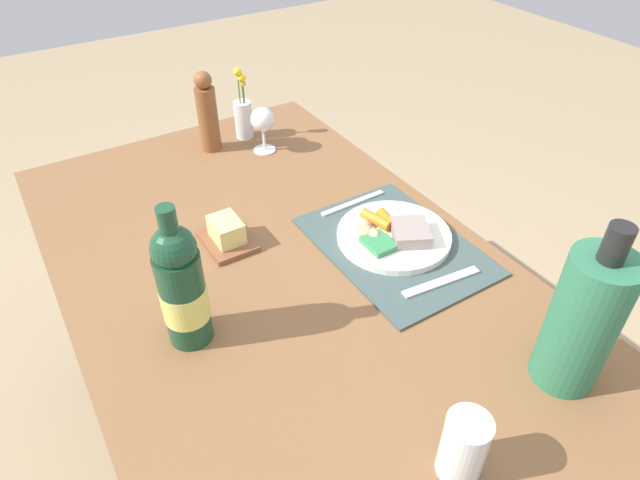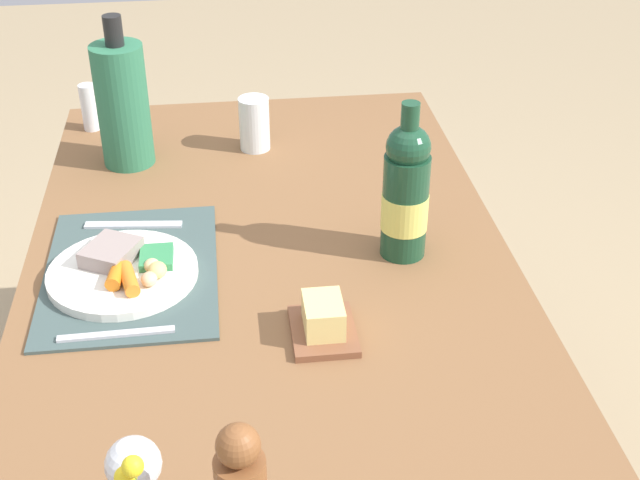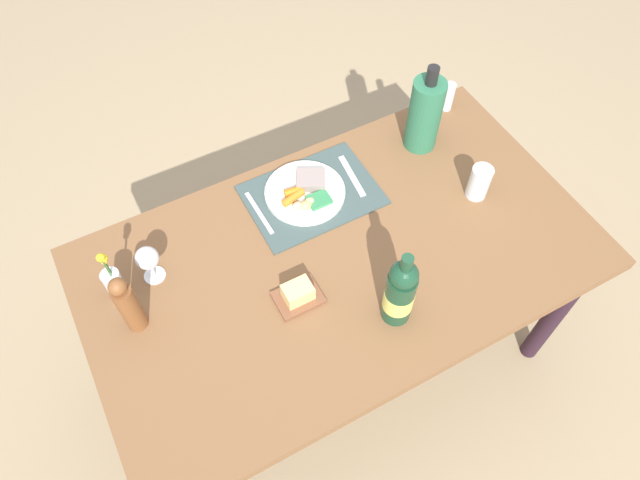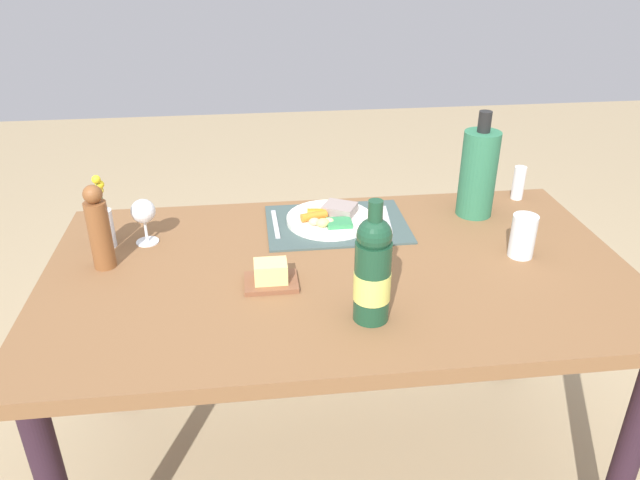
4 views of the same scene
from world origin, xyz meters
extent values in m
plane|color=tan|center=(0.00, 0.00, 0.00)|extent=(8.00, 8.00, 0.00)
cube|color=brown|center=(0.00, 0.00, 0.70)|extent=(1.50, 0.86, 0.04)
cylinder|color=#2C1A26|center=(-0.68, -0.36, 0.34)|extent=(0.06, 0.06, 0.68)
cylinder|color=#2C1A26|center=(0.68, -0.36, 0.34)|extent=(0.06, 0.06, 0.68)
cylinder|color=#2C1A26|center=(-0.68, 0.36, 0.34)|extent=(0.06, 0.06, 0.68)
cube|color=#3E514F|center=(-0.03, -0.24, 0.72)|extent=(0.41, 0.29, 0.01)
cylinder|color=white|center=(-0.01, -0.25, 0.73)|extent=(0.25, 0.25, 0.02)
cube|color=gray|center=(-0.04, -0.27, 0.75)|extent=(0.12, 0.11, 0.03)
cylinder|color=orange|center=(0.03, -0.26, 0.75)|extent=(0.06, 0.03, 0.03)
cylinder|color=orange|center=(0.04, -0.24, 0.75)|extent=(0.08, 0.04, 0.02)
ellipsoid|color=#D2C385|center=(0.00, -0.20, 0.75)|extent=(0.03, 0.03, 0.02)
ellipsoid|color=#DDC16E|center=(0.02, -0.19, 0.75)|extent=(0.04, 0.03, 0.02)
ellipsoid|color=#D6B282|center=(0.04, -0.20, 0.75)|extent=(0.03, 0.03, 0.02)
cube|color=#33864E|center=(-0.03, -0.20, 0.75)|extent=(0.07, 0.06, 0.01)
cube|color=silver|center=(-0.18, -0.24, 0.73)|extent=(0.04, 0.18, 0.00)
cube|color=silver|center=(0.15, -0.25, 0.73)|extent=(0.02, 0.18, 0.00)
cylinder|color=silver|center=(-0.49, 0.00, 0.78)|extent=(0.07, 0.07, 0.12)
cylinder|color=silver|center=(-0.49, 0.00, 0.75)|extent=(0.06, 0.06, 0.06)
cylinder|color=#1A442B|center=(-0.04, 0.24, 0.81)|extent=(0.08, 0.08, 0.19)
sphere|color=#1A442B|center=(-0.04, 0.24, 0.93)|extent=(0.08, 0.08, 0.08)
cylinder|color=#1A442B|center=(-0.04, 0.24, 0.97)|extent=(0.03, 0.03, 0.07)
cylinder|color=#DFDB64|center=(-0.04, 0.24, 0.80)|extent=(0.08, 0.08, 0.07)
cube|color=brown|center=(0.18, 0.07, 0.72)|extent=(0.13, 0.10, 0.01)
cube|color=#EED980|center=(0.18, 0.07, 0.75)|extent=(0.08, 0.06, 0.05)
cylinder|color=silver|center=(0.61, -0.18, 0.77)|extent=(0.05, 0.05, 0.11)
cylinder|color=#3F7233|center=(0.61, -0.19, 0.81)|extent=(0.00, 0.00, 0.18)
sphere|color=yellow|center=(0.61, -0.19, 0.90)|extent=(0.02, 0.02, 0.02)
cylinder|color=#3F7233|center=(0.61, -0.18, 0.82)|extent=(0.00, 0.00, 0.20)
sphere|color=yellow|center=(0.61, -0.18, 0.92)|extent=(0.02, 0.02, 0.02)
cylinder|color=#3F7233|center=(0.61, -0.19, 0.80)|extent=(0.00, 0.00, 0.16)
sphere|color=gold|center=(0.61, -0.19, 0.88)|extent=(0.02, 0.02, 0.02)
cylinder|color=brown|center=(0.60, -0.07, 0.81)|extent=(0.06, 0.06, 0.18)
sphere|color=brown|center=(0.60, -0.07, 0.92)|extent=(0.05, 0.05, 0.05)
cylinder|color=#2E704C|center=(-0.45, -0.27, 0.85)|extent=(0.11, 0.11, 0.26)
cylinder|color=black|center=(-0.45, -0.27, 1.00)|extent=(0.04, 0.04, 0.06)
cylinder|color=white|center=(-0.63, -0.36, 0.77)|extent=(0.04, 0.04, 0.11)
cylinder|color=white|center=(0.51, -0.20, 0.72)|extent=(0.06, 0.06, 0.00)
cylinder|color=white|center=(0.51, -0.20, 0.75)|extent=(0.01, 0.01, 0.06)
sphere|color=white|center=(0.51, -0.20, 0.81)|extent=(0.07, 0.07, 0.07)
camera|label=1|loc=(-0.74, 0.39, 1.48)|focal=30.56mm
camera|label=2|loc=(1.23, -0.07, 1.56)|focal=48.76mm
camera|label=3|loc=(0.49, 0.78, 2.17)|focal=32.72mm
camera|label=4|loc=(0.21, 1.34, 1.50)|focal=34.13mm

